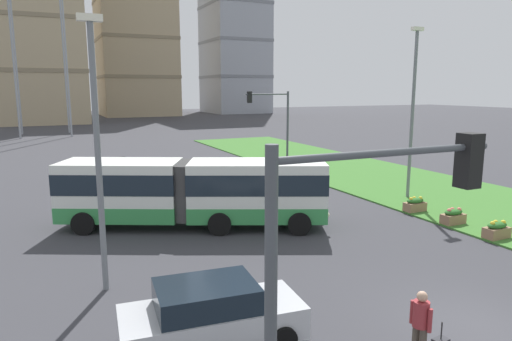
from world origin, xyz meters
TOP-DOWN VIEW (x-y plane):
  - ground_plane at (0.00, 0.00)m, footprint 260.00×260.00m
  - grass_median at (11.20, 10.00)m, footprint 10.00×70.00m
  - articulated_bus at (-4.03, 11.64)m, footprint 11.70×7.30m
  - car_black_sedan at (-6.04, 23.42)m, footprint 4.57×2.39m
  - car_silver_hatch at (-6.54, 2.13)m, footprint 4.55×2.34m
  - pedestrian_crossing at (-2.52, -0.59)m, footprint 0.36×0.58m
  - flower_planter_1 at (6.80, 4.65)m, footprint 1.10×0.56m
  - flower_planter_2 at (6.80, 6.88)m, footprint 1.10×0.56m
  - flower_planter_3 at (6.80, 9.28)m, footprint 1.10×0.56m
  - traffic_light_near_left at (-6.30, -3.00)m, footprint 3.59×0.28m
  - traffic_light_far_right at (5.30, 22.00)m, footprint 3.46×0.28m
  - streetlight_left at (-8.50, 6.45)m, footprint 0.70×0.28m
  - streetlight_median at (8.70, 11.83)m, footprint 0.70×0.28m
  - apartment_tower_centre at (10.49, 102.68)m, footprint 16.66×16.67m
  - apartment_tower_eastcentre at (36.06, 105.14)m, footprint 14.22×17.12m

SIDE VIEW (x-z plane):
  - ground_plane at x=0.00m, z-range 0.00..0.00m
  - grass_median at x=11.20m, z-range 0.00..0.08m
  - flower_planter_1 at x=6.80m, z-range 0.06..0.80m
  - flower_planter_2 at x=6.80m, z-range 0.06..0.80m
  - flower_planter_3 at x=6.80m, z-range 0.06..0.80m
  - car_black_sedan at x=-6.04m, z-range -0.04..1.54m
  - car_silver_hatch at x=-6.54m, z-range -0.04..1.54m
  - pedestrian_crossing at x=-2.52m, z-range 0.13..1.87m
  - articulated_bus at x=-4.03m, z-range 0.15..3.15m
  - traffic_light_near_left at x=-6.30m, z-range 1.06..6.60m
  - traffic_light_far_right at x=5.30m, z-range 1.10..7.09m
  - streetlight_left at x=-8.50m, z-range 0.44..8.67m
  - streetlight_median at x=8.70m, z-range 0.45..9.89m
  - apartment_tower_centre at x=10.49m, z-range 0.02..50.91m
  - apartment_tower_eastcentre at x=36.06m, z-range 0.02..53.15m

